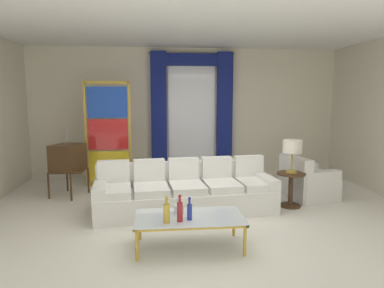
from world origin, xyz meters
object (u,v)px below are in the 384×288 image
bottle_blue_decanter (180,211)px  bottle_crystal_tall (190,211)px  bottle_amber_squat (167,212)px  armchair_white (307,183)px  bottle_ruby_flask (179,208)px  coffee_table (189,219)px  peacock_figurine (125,180)px  vintage_tv (68,158)px  stained_glass_divider (108,137)px  couch_white_long (185,193)px  table_lamp_brass (292,148)px  round_side_table (291,186)px

bottle_blue_decanter → bottle_crystal_tall: 0.13m
bottle_amber_squat → armchair_white: bearing=38.2°
armchair_white → bottle_ruby_flask: bearing=-144.6°
bottle_blue_decanter → bottle_crystal_tall: (0.12, 0.05, -0.02)m
coffee_table → peacock_figurine: (-1.05, 2.78, -0.16)m
vintage_tv → bottle_crystal_tall: bearing=-51.4°
bottle_ruby_flask → armchair_white: size_ratio=0.22×
vintage_tv → bottle_ruby_flask: bearing=-50.2°
bottle_blue_decanter → vintage_tv: (-1.96, 2.65, 0.18)m
vintage_tv → stained_glass_divider: 0.99m
couch_white_long → armchair_white: couch_white_long is taller
armchair_white → peacock_figurine: 3.53m
armchair_white → stained_glass_divider: bearing=161.7°
bottle_blue_decanter → armchair_white: armchair_white is taller
vintage_tv → table_lamp_brass: vintage_tv is taller
bottle_ruby_flask → stained_glass_divider: bearing=113.2°
couch_white_long → bottle_crystal_tall: (-0.07, -1.55, 0.22)m
bottle_blue_decanter → table_lamp_brass: (2.01, 1.62, 0.48)m
bottle_crystal_tall → round_side_table: 2.47m
coffee_table → armchair_white: (2.36, 1.89, -0.09)m
coffee_table → bottle_blue_decanter: bearing=-127.3°
stained_glass_divider → table_lamp_brass: 3.70m
vintage_tv → peacock_figurine: (1.03, 0.30, -0.51)m
bottle_crystal_tall → coffee_table: bearing=85.7°
bottle_crystal_tall → peacock_figurine: 3.10m
bottle_amber_squat → bottle_ruby_flask: (0.16, 0.32, -0.06)m
armchair_white → peacock_figurine: bearing=165.3°
bottle_amber_squat → armchair_white: (2.65, 2.08, -0.25)m
bottle_amber_squat → round_side_table: (2.17, 1.65, -0.19)m
bottle_amber_squat → coffee_table: bearing=34.2°
couch_white_long → table_lamp_brass: table_lamp_brass is taller
coffee_table → bottle_ruby_flask: (-0.12, 0.12, 0.10)m
armchair_white → peacock_figurine: size_ratio=1.62×
bottle_ruby_flask → coffee_table: bearing=-44.5°
peacock_figurine → bottle_ruby_flask: bearing=-70.7°
bottle_crystal_tall → armchair_white: size_ratio=0.30×
bottle_crystal_tall → peacock_figurine: bottle_crystal_tall is taller
coffee_table → table_lamp_brass: size_ratio=2.38×
bottle_amber_squat → stained_glass_divider: (-1.13, 3.33, 0.52)m
couch_white_long → armchair_white: bearing=11.4°
coffee_table → stained_glass_divider: bearing=114.3°
bottle_amber_squat → round_side_table: bottle_amber_squat is taller
bottle_crystal_tall → armchair_white: (2.37, 2.01, -0.24)m
peacock_figurine → table_lamp_brass: size_ratio=1.05×
bottle_crystal_tall → peacock_figurine: (-1.05, 2.91, -0.30)m
bottle_amber_squat → stained_glass_divider: bearing=108.7°
bottle_crystal_tall → peacock_figurine: bearing=109.8°
bottle_ruby_flask → armchair_white: (2.49, 1.77, -0.19)m
stained_glass_divider → peacock_figurine: size_ratio=3.67×
bottle_amber_squat → vintage_tv: vintage_tv is taller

